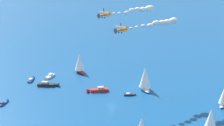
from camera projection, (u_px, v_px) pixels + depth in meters
name	position (u px, v px, depth m)	size (l,w,h in m)	color
ground_plane	(111.00, 105.00, 183.87)	(2000.00, 2000.00, 0.00)	navy
motorboat_near_centre	(49.00, 85.00, 206.98)	(4.20, 11.27, 3.19)	black
sailboat_far_port	(80.00, 63.00, 225.93)	(9.16, 8.60, 12.68)	#B21E1E
motorboat_inshore	(130.00, 95.00, 195.08)	(2.94, 5.98, 1.68)	black
motorboat_offshore	(4.00, 103.00, 185.32)	(6.80, 2.63, 1.92)	#23478C
sailboat_trailing	(145.00, 78.00, 200.35)	(10.77, 7.71, 13.57)	white
motorboat_ahead	(49.00, 77.00, 218.90)	(8.82, 3.44, 2.49)	white
motorboat_outer_ring_a	(96.00, 90.00, 199.69)	(6.61, 11.15, 3.16)	#B21E1E
motorboat_outer_ring_b	(31.00, 80.00, 215.03)	(7.47, 2.54, 2.13)	#23478C
sailboat_outer_ring_c	(211.00, 121.00, 155.41)	(6.74, 9.85, 12.29)	#B21E1E
biplane_lead	(121.00, 30.00, 167.36)	(6.71, 6.53, 3.62)	orange
wingwalker_lead	(121.00, 24.00, 166.83)	(0.66, 0.77, 1.78)	#1E4CB2
smoke_trail_lead	(163.00, 23.00, 181.93)	(23.64, 20.52, 3.61)	silver
biplane_wingman	(104.00, 15.00, 177.61)	(6.71, 6.53, 3.62)	orange
wingwalker_wingman	(104.00, 10.00, 177.08)	(0.66, 0.77, 1.78)	black
smoke_trail_wingman	(141.00, 9.00, 190.91)	(21.39, 18.45, 3.18)	silver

